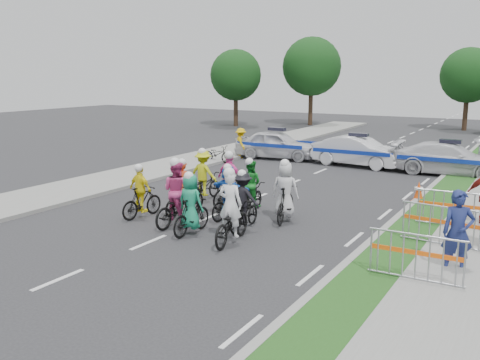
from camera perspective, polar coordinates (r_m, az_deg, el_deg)
The scene contains 28 objects.
ground at distance 14.36m, azimuth -9.74°, elevation -6.59°, with size 90.00×90.00×0.00m, color #28282B.
curb_right at distance 16.43m, azimuth 15.98°, elevation -4.35°, with size 0.20×60.00×0.12m, color gray.
grass_strip at distance 16.29m, azimuth 18.37°, elevation -4.66°, with size 1.20×60.00×0.11m, color #234616.
sidewalk_left at distance 22.19m, azimuth -14.34°, elevation -0.22°, with size 3.00×60.00×0.13m, color gray.
rider_0 at distance 13.96m, azimuth -0.95°, elevation -4.10°, with size 0.94×2.06×2.03m.
rider_1 at distance 14.77m, azimuth -5.24°, elevation -3.16°, with size 0.75×1.69×1.77m.
rider_2 at distance 15.64m, azimuth -6.70°, elevation -2.19°, with size 0.87×2.01×2.02m.
rider_3 at distance 16.65m, azimuth -10.48°, elevation -1.77°, with size 0.88×1.65×1.70m.
rider_4 at distance 15.16m, azimuth 0.35°, elevation -2.78°, with size 1.00×1.74×1.74m.
rider_5 at distance 16.20m, azimuth -1.20°, elevation -1.67°, with size 1.42×1.69×1.73m.
rider_6 at distance 16.88m, azimuth -5.97°, elevation -1.68°, with size 0.78×1.81×1.80m.
rider_7 at distance 15.98m, azimuth 4.87°, elevation -1.86°, with size 0.88×1.88×1.91m.
rider_8 at distance 17.05m, azimuth 1.13°, elevation -1.26°, with size 0.81×1.79×1.77m.
rider_9 at distance 17.61m, azimuth -1.03°, elevation -0.62°, with size 1.00×1.86×1.91m.
rider_10 at distance 18.64m, azimuth -3.88°, elevation -0.00°, with size 1.03×1.82×1.86m.
police_car_0 at distance 27.80m, azimuth 3.94°, elevation 3.79°, with size 1.73×4.29×1.46m, color silver.
police_car_1 at distance 26.08m, azimuth 12.47°, elevation 3.01°, with size 1.51×4.34×1.43m, color silver.
police_car_2 at distance 25.07m, azimuth 21.44°, elevation 2.11°, with size 1.94×4.78×1.39m, color silver.
spectator_0 at distance 12.73m, azimuth 22.22°, elevation -5.19°, with size 0.69×0.45×1.89m, color navy.
marshal_hiviz at distance 27.94m, azimuth 0.09°, elevation 3.96°, with size 1.01×0.58×1.57m, color #E0AF0B.
barrier_0 at distance 11.85m, azimuth 18.24°, elevation -8.08°, with size 2.00×0.50×1.12m, color #A5A8AD, non-canonical shape.
barrier_1 at distance 14.43m, azimuth 20.59°, elevation -4.77°, with size 2.00×0.50×1.12m, color #A5A8AD, non-canonical shape.
barrier_2 at distance 16.26m, azimuth 21.77°, elevation -3.08°, with size 2.00×0.50×1.12m, color #A5A8AD, non-canonical shape.
cone_0 at distance 19.55m, azimuth 18.52°, elevation -1.18°, with size 0.40×0.40×0.70m.
parked_bike at distance 26.62m, azimuth -2.45°, elevation 2.80°, with size 0.56×1.61×0.85m, color black.
tree_0 at distance 44.70m, azimuth -0.45°, elevation 11.12°, with size 4.20×4.20×6.30m.
tree_3 at distance 46.02m, azimuth 7.64°, elevation 11.90°, with size 4.90×4.90×7.35m.
tree_4 at distance 44.78m, azimuth 23.19°, elevation 10.22°, with size 4.20×4.20×6.30m.
Camera 1 is at (8.89, -10.39, 4.39)m, focal length 40.00 mm.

